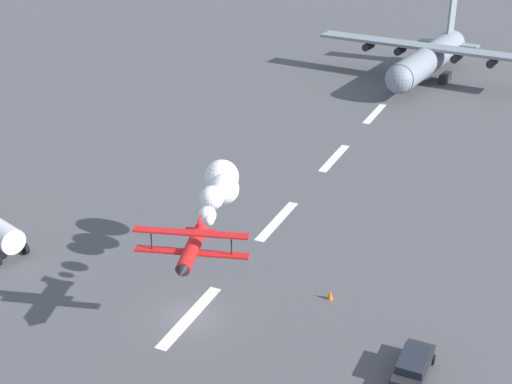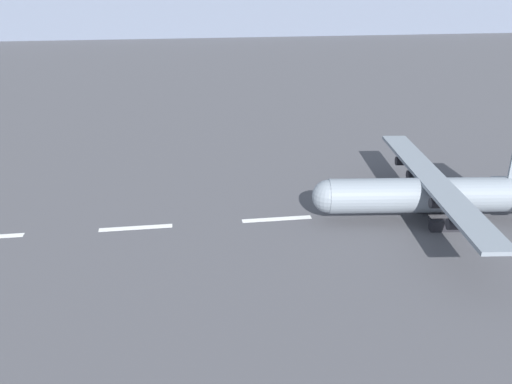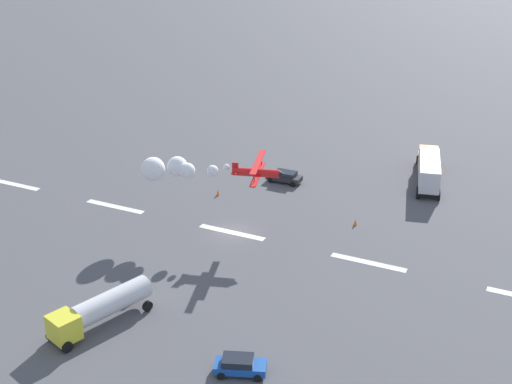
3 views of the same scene
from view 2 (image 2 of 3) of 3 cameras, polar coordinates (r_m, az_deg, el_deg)
runway_stripe_6 at (r=59.49m, az=-12.95°, el=-3.82°), size 8.00×0.90×0.01m
runway_stripe_7 at (r=60.02m, az=2.28°, el=-2.96°), size 8.00×0.90×0.01m
mountain_ridge_distant at (r=239.43m, az=-17.97°, el=17.82°), size 396.00×16.00×17.81m
cargo_transport_plane at (r=61.09m, az=17.64°, el=-0.17°), size 24.94×32.64×11.10m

